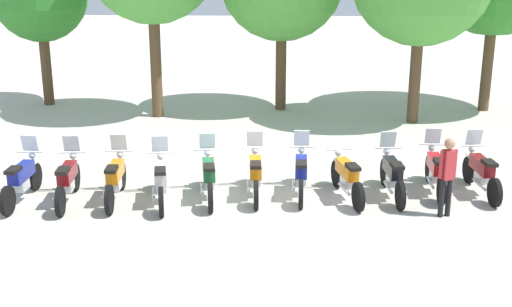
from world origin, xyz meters
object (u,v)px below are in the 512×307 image
(motorcycle_6, at_px, (301,173))
(motorcycle_10, at_px, (481,172))
(motorcycle_9, at_px, (435,170))
(motorcycle_5, at_px, (255,174))
(motorcycle_4, at_px, (209,176))
(motorcycle_7, at_px, (347,177))
(person_0, at_px, (447,171))
(motorcycle_1, at_px, (68,180))
(motorcycle_8, at_px, (392,174))
(motorcycle_0, at_px, (22,179))
(motorcycle_2, at_px, (115,178))
(motorcycle_3, at_px, (161,180))

(motorcycle_6, relative_size, motorcycle_10, 1.00)
(motorcycle_9, bearing_deg, motorcycle_5, 97.50)
(motorcycle_4, relative_size, motorcycle_10, 1.00)
(motorcycle_4, distance_m, motorcycle_7, 3.09)
(motorcycle_6, bearing_deg, person_0, -110.13)
(motorcycle_1, bearing_deg, motorcycle_8, -90.16)
(motorcycle_1, relative_size, motorcycle_10, 1.00)
(motorcycle_5, bearing_deg, motorcycle_8, -91.96)
(motorcycle_0, distance_m, motorcycle_7, 7.21)
(motorcycle_0, bearing_deg, motorcycle_8, -84.26)
(motorcycle_4, xyz_separation_m, motorcycle_7, (3.09, 0.13, -0.01))
(motorcycle_6, distance_m, person_0, 3.24)
(motorcycle_4, distance_m, motorcycle_8, 4.13)
(motorcycle_0, xyz_separation_m, motorcycle_6, (6.17, 0.65, 0.00))
(motorcycle_2, distance_m, motorcycle_9, 7.25)
(motorcycle_0, distance_m, motorcycle_8, 8.25)
(motorcycle_2, xyz_separation_m, motorcycle_8, (6.17, 0.49, 0.00))
(motorcycle_0, height_order, motorcycle_3, same)
(motorcycle_2, height_order, person_0, person_0)
(motorcycle_1, xyz_separation_m, motorcycle_5, (4.12, 0.55, 0.00))
(motorcycle_0, bearing_deg, motorcycle_6, -82.64)
(motorcycle_7, bearing_deg, motorcycle_4, 79.68)
(motorcycle_3, relative_size, motorcycle_6, 0.99)
(motorcycle_6, xyz_separation_m, person_0, (2.98, -1.18, 0.49))
(motorcycle_1, relative_size, motorcycle_7, 1.02)
(motorcycle_2, bearing_deg, motorcycle_6, -86.41)
(motorcycle_5, xyz_separation_m, person_0, (4.01, -1.09, 0.49))
(motorcycle_9, bearing_deg, motorcycle_10, -91.81)
(motorcycle_4, distance_m, person_0, 5.14)
(motorcycle_7, bearing_deg, motorcycle_0, 80.96)
(motorcycle_4, relative_size, motorcycle_9, 1.00)
(motorcycle_7, bearing_deg, person_0, -129.97)
(motorcycle_2, xyz_separation_m, motorcycle_3, (1.02, -0.08, 0.00))
(motorcycle_5, distance_m, motorcycle_6, 1.04)
(motorcycle_3, xyz_separation_m, motorcycle_6, (3.09, 0.58, 0.00))
(motorcycle_6, xyz_separation_m, motorcycle_10, (4.11, 0.24, 0.00))
(motorcycle_5, relative_size, motorcycle_9, 1.00)
(motorcycle_4, bearing_deg, motorcycle_3, 97.13)
(person_0, bearing_deg, motorcycle_9, -23.28)
(motorcycle_2, distance_m, motorcycle_3, 1.03)
(motorcycle_1, relative_size, motorcycle_9, 1.00)
(motorcycle_3, relative_size, motorcycle_8, 0.99)
(motorcycle_3, height_order, motorcycle_10, same)
(motorcycle_8, height_order, motorcycle_9, same)
(motorcycle_1, distance_m, motorcycle_3, 2.05)
(person_0, bearing_deg, motorcycle_6, 49.28)
(motorcycle_1, height_order, motorcycle_9, same)
(motorcycle_6, height_order, motorcycle_8, same)
(motorcycle_1, relative_size, motorcycle_5, 1.00)
(motorcycle_7, distance_m, motorcycle_8, 1.04)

